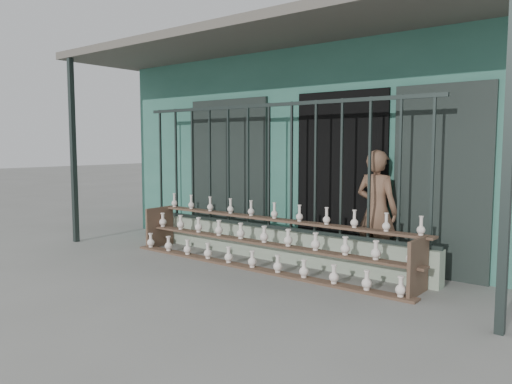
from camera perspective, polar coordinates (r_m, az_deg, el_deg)
The scene contains 6 objects.
ground at distance 6.41m, azimuth -5.66°, elevation -9.62°, with size 60.00×60.00×0.00m, color slate.
workshop_building at distance 9.67m, azimuth 12.09°, elevation 5.12°, with size 7.40×6.60×3.21m.
parapet_wall at distance 7.32m, azimuth 1.47°, elevation -5.87°, with size 5.00×0.20×0.45m, color #9EAF96.
security_fence at distance 7.18m, azimuth 1.49°, elevation 2.95°, with size 5.00×0.04×1.80m.
shelf_rack at distance 6.84m, azimuth 0.81°, elevation -5.54°, with size 4.50×0.68×0.85m.
elderly_woman at distance 6.70m, azimuth 13.62°, elevation -2.12°, with size 0.58×0.38×1.60m, color brown.
Camera 1 is at (4.32, -4.42, 1.67)m, focal length 35.00 mm.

